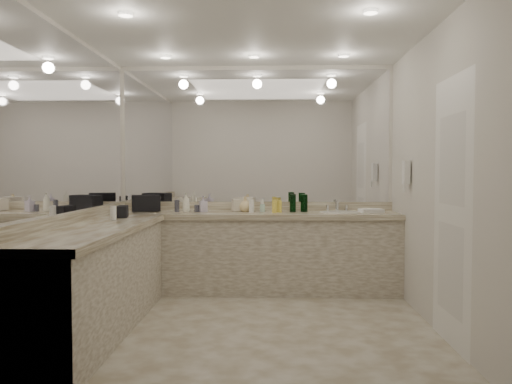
{
  "coord_description": "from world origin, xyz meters",
  "views": [
    {
      "loc": [
        0.2,
        -4.41,
        1.36
      ],
      "look_at": [
        0.04,
        0.4,
        1.16
      ],
      "focal_mm": 35.0,
      "sensor_mm": 36.0,
      "label": 1
    }
  ],
  "objects_px": {
    "black_toiletry_bag": "(146,204)",
    "soap_bottle_c": "(245,204)",
    "soap_bottle_a": "(186,202)",
    "soap_bottle_b": "(203,204)",
    "wall_phone": "(406,172)",
    "cream_cosmetic_case": "(243,206)",
    "hand_towel": "(371,211)",
    "sink": "(339,213)"
  },
  "relations": [
    {
      "from": "hand_towel",
      "to": "soap_bottle_b",
      "type": "distance_m",
      "value": 1.89
    },
    {
      "from": "sink",
      "to": "wall_phone",
      "type": "distance_m",
      "value": 0.91
    },
    {
      "from": "soap_bottle_b",
      "to": "soap_bottle_a",
      "type": "bearing_deg",
      "value": 179.95
    },
    {
      "from": "sink",
      "to": "black_toiletry_bag",
      "type": "height_order",
      "value": "black_toiletry_bag"
    },
    {
      "from": "sink",
      "to": "soap_bottle_c",
      "type": "distance_m",
      "value": 1.06
    },
    {
      "from": "black_toiletry_bag",
      "to": "soap_bottle_a",
      "type": "xyz_separation_m",
      "value": [
        0.46,
        -0.0,
        0.02
      ]
    },
    {
      "from": "black_toiletry_bag",
      "to": "cream_cosmetic_case",
      "type": "distance_m",
      "value": 1.1
    },
    {
      "from": "wall_phone",
      "to": "black_toiletry_bag",
      "type": "bearing_deg",
      "value": 169.61
    },
    {
      "from": "wall_phone",
      "to": "cream_cosmetic_case",
      "type": "relative_size",
      "value": 1.02
    },
    {
      "from": "black_toiletry_bag",
      "to": "soap_bottle_c",
      "type": "xyz_separation_m",
      "value": [
        1.13,
        0.02,
        -0.0
      ]
    },
    {
      "from": "soap_bottle_a",
      "to": "soap_bottle_b",
      "type": "height_order",
      "value": "soap_bottle_a"
    },
    {
      "from": "cream_cosmetic_case",
      "to": "soap_bottle_b",
      "type": "relative_size",
      "value": 1.28
    },
    {
      "from": "hand_towel",
      "to": "sink",
      "type": "bearing_deg",
      "value": 176.85
    },
    {
      "from": "black_toiletry_bag",
      "to": "cream_cosmetic_case",
      "type": "height_order",
      "value": "black_toiletry_bag"
    },
    {
      "from": "wall_phone",
      "to": "cream_cosmetic_case",
      "type": "xyz_separation_m",
      "value": [
        -1.7,
        0.6,
        -0.38
      ]
    },
    {
      "from": "sink",
      "to": "cream_cosmetic_case",
      "type": "height_order",
      "value": "cream_cosmetic_case"
    },
    {
      "from": "soap_bottle_b",
      "to": "soap_bottle_c",
      "type": "xyz_separation_m",
      "value": [
        0.48,
        0.02,
        -0.0
      ]
    },
    {
      "from": "wall_phone",
      "to": "black_toiletry_bag",
      "type": "relative_size",
      "value": 0.76
    },
    {
      "from": "wall_phone",
      "to": "soap_bottle_c",
      "type": "distance_m",
      "value": 1.79
    },
    {
      "from": "wall_phone",
      "to": "black_toiletry_bag",
      "type": "height_order",
      "value": "wall_phone"
    },
    {
      "from": "cream_cosmetic_case",
      "to": "hand_towel",
      "type": "xyz_separation_m",
      "value": [
        1.44,
        -0.12,
        -0.05
      ]
    },
    {
      "from": "wall_phone",
      "to": "soap_bottle_b",
      "type": "bearing_deg",
      "value": 166.59
    },
    {
      "from": "wall_phone",
      "to": "black_toiletry_bag",
      "type": "xyz_separation_m",
      "value": [
        -2.8,
        0.51,
        -0.36
      ]
    },
    {
      "from": "black_toiletry_bag",
      "to": "hand_towel",
      "type": "height_order",
      "value": "black_toiletry_bag"
    },
    {
      "from": "sink",
      "to": "soap_bottle_c",
      "type": "bearing_deg",
      "value": 178.11
    },
    {
      "from": "soap_bottle_a",
      "to": "soap_bottle_c",
      "type": "xyz_separation_m",
      "value": [
        0.67,
        0.02,
        -0.02
      ]
    },
    {
      "from": "soap_bottle_a",
      "to": "wall_phone",
      "type": "bearing_deg",
      "value": -12.33
    },
    {
      "from": "sink",
      "to": "soap_bottle_b",
      "type": "distance_m",
      "value": 1.54
    },
    {
      "from": "soap_bottle_b",
      "to": "soap_bottle_c",
      "type": "height_order",
      "value": "soap_bottle_b"
    },
    {
      "from": "soap_bottle_a",
      "to": "sink",
      "type": "bearing_deg",
      "value": -0.36
    },
    {
      "from": "soap_bottle_c",
      "to": "sink",
      "type": "bearing_deg",
      "value": -1.89
    },
    {
      "from": "cream_cosmetic_case",
      "to": "soap_bottle_b",
      "type": "bearing_deg",
      "value": 174.5
    },
    {
      "from": "cream_cosmetic_case",
      "to": "soap_bottle_c",
      "type": "relative_size",
      "value": 1.32
    },
    {
      "from": "cream_cosmetic_case",
      "to": "soap_bottle_c",
      "type": "height_order",
      "value": "soap_bottle_c"
    },
    {
      "from": "hand_towel",
      "to": "cream_cosmetic_case",
      "type": "bearing_deg",
      "value": 175.29
    },
    {
      "from": "cream_cosmetic_case",
      "to": "soap_bottle_c",
      "type": "distance_m",
      "value": 0.08
    },
    {
      "from": "black_toiletry_bag",
      "to": "soap_bottle_c",
      "type": "relative_size",
      "value": 1.77
    },
    {
      "from": "sink",
      "to": "black_toiletry_bag",
      "type": "distance_m",
      "value": 2.2
    },
    {
      "from": "sink",
      "to": "soap_bottle_a",
      "type": "xyz_separation_m",
      "value": [
        -1.73,
        0.01,
        0.11
      ]
    },
    {
      "from": "cream_cosmetic_case",
      "to": "soap_bottle_b",
      "type": "xyz_separation_m",
      "value": [
        -0.44,
        -0.09,
        0.02
      ]
    },
    {
      "from": "soap_bottle_a",
      "to": "black_toiletry_bag",
      "type": "bearing_deg",
      "value": 179.72
    },
    {
      "from": "black_toiletry_bag",
      "to": "hand_towel",
      "type": "relative_size",
      "value": 1.26
    }
  ]
}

